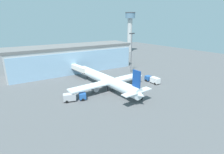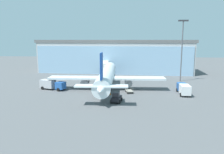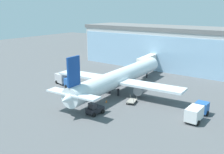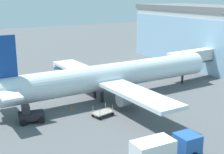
# 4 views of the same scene
# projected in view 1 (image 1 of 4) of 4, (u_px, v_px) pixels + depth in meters

# --- Properties ---
(ground) EXTENTS (240.00, 240.00, 0.00)m
(ground) POSITION_uv_depth(u_px,v_px,m) (116.00, 94.00, 63.66)
(ground) COLOR #545659
(terminal_building) EXTENTS (64.62, 20.09, 13.53)m
(terminal_building) POSITION_uv_depth(u_px,v_px,m) (73.00, 58.00, 91.68)
(terminal_building) COLOR #B4B4B4
(terminal_building) RESTS_ON ground
(jet_bridge) EXTENTS (3.54, 14.92, 5.51)m
(jet_bridge) POSITION_uv_depth(u_px,v_px,m) (77.00, 68.00, 82.10)
(jet_bridge) COLOR silver
(jet_bridge) RESTS_ON ground
(control_tower) EXTENTS (8.32, 8.32, 32.31)m
(control_tower) POSITION_uv_depth(u_px,v_px,m) (130.00, 27.00, 146.43)
(control_tower) COLOR #BEBEBE
(control_tower) RESTS_ON ground
(apron_light_mast) EXTENTS (3.20, 0.40, 19.80)m
(apron_light_mast) POSITION_uv_depth(u_px,v_px,m) (131.00, 50.00, 87.14)
(apron_light_mast) COLOR #59595E
(apron_light_mast) RESTS_ON ground
(airplane) EXTENTS (31.96, 39.58, 10.96)m
(airplane) POSITION_uv_depth(u_px,v_px,m) (107.00, 80.00, 67.15)
(airplane) COLOR white
(airplane) RESTS_ON ground
(catering_truck) EXTENTS (7.62, 4.34, 2.65)m
(catering_truck) POSITION_uv_depth(u_px,v_px,m) (74.00, 97.00, 57.41)
(catering_truck) COLOR #2659A5
(catering_truck) RESTS_ON ground
(fuel_truck) EXTENTS (2.71, 7.37, 2.65)m
(fuel_truck) POSITION_uv_depth(u_px,v_px,m) (153.00, 79.00, 74.48)
(fuel_truck) COLOR #2659A5
(fuel_truck) RESTS_ON ground
(baggage_cart) EXTENTS (2.16, 3.08, 1.50)m
(baggage_cart) POSITION_uv_depth(u_px,v_px,m) (127.00, 88.00, 67.79)
(baggage_cart) COLOR #9E998C
(baggage_cart) RESTS_ON ground
(pushback_tug) EXTENTS (2.64, 3.46, 2.30)m
(pushback_tug) POSITION_uv_depth(u_px,v_px,m) (138.00, 96.00, 59.08)
(pushback_tug) COLOR black
(pushback_tug) RESTS_ON ground
(safety_cone_nose) EXTENTS (0.36, 0.36, 0.55)m
(safety_cone_nose) POSITION_uv_depth(u_px,v_px,m) (122.00, 93.00, 63.26)
(safety_cone_nose) COLOR orange
(safety_cone_nose) RESTS_ON ground
(safety_cone_wingtip) EXTENTS (0.36, 0.36, 0.55)m
(safety_cone_wingtip) POSITION_uv_depth(u_px,v_px,m) (71.00, 95.00, 61.40)
(safety_cone_wingtip) COLOR orange
(safety_cone_wingtip) RESTS_ON ground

